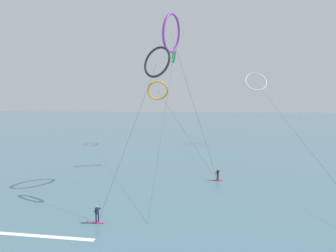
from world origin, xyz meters
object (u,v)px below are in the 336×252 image
at_px(surfer_magenta, 97,215).
at_px(kite_violet, 172,33).
at_px(kite_charcoal, 157,62).
at_px(surfer_crimson, 218,175).
at_px(kite_amber, 158,91).
at_px(kite_ivory, 256,82).
at_px(kite_emerald, 174,55).

bearing_deg(surfer_magenta, kite_violet, 3.08).
bearing_deg(kite_charcoal, surfer_crimson, 78.11).
distance_m(surfer_crimson, kite_amber, 17.24).
relative_size(surfer_magenta, kite_ivory, 0.03).
bearing_deg(surfer_crimson, surfer_magenta, 178.30).
relative_size(surfer_crimson, kite_emerald, 0.04).
distance_m(surfer_crimson, kite_ivory, 36.78).
xyz_separation_m(surfer_magenta, kite_amber, (3.10, 22.72, 12.00)).
distance_m(surfer_crimson, kite_violet, 20.34).
bearing_deg(kite_violet, kite_amber, -142.16).
relative_size(kite_violet, kite_emerald, 0.48).
height_order(surfer_crimson, kite_amber, kite_amber).
xyz_separation_m(surfer_magenta, kite_ivory, (24.18, 46.32, 14.55)).
relative_size(surfer_crimson, kite_amber, 0.12).
relative_size(surfer_crimson, kite_charcoal, 0.10).
height_order(surfer_crimson, kite_violet, kite_violet).
bearing_deg(kite_emerald, kite_amber, -15.57).
relative_size(kite_amber, kite_emerald, 0.31).
bearing_deg(kite_amber, kite_ivory, -139.78).
xyz_separation_m(surfer_crimson, kite_ivory, (11.71, 31.69, 14.55)).
bearing_deg(kite_charcoal, kite_amber, 129.99).
bearing_deg(surfer_magenta, kite_amber, 20.01).
xyz_separation_m(surfer_crimson, kite_charcoal, (-7.66, -7.50, 14.85)).
bearing_deg(surfer_crimson, kite_ivory, 18.48).
bearing_deg(surfer_crimson, kite_emerald, 53.63).
distance_m(kite_violet, kite_amber, 12.37).
bearing_deg(kite_emerald, kite_violet, -9.27).
bearing_deg(kite_emerald, surfer_crimson, 2.69).
distance_m(kite_amber, kite_emerald, 24.01).
height_order(kite_amber, kite_emerald, kite_emerald).
distance_m(surfer_magenta, surfer_crimson, 19.23).
height_order(surfer_crimson, kite_emerald, kite_emerald).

